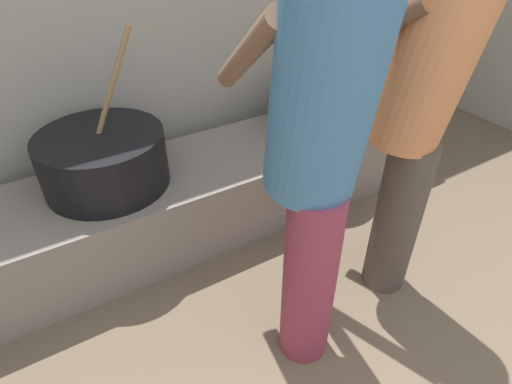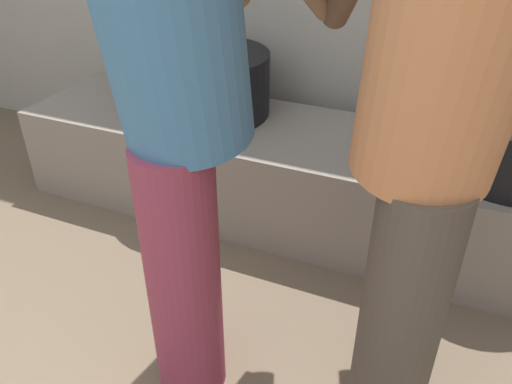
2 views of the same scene
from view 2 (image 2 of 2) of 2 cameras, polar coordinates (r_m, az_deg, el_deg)
hearth_ledge at (r=2.15m, az=8.74°, el=0.92°), size 2.78×0.60×0.41m
cooking_pot_secondary at (r=2.25m, az=-6.01°, el=12.14°), size 0.58×0.58×0.72m
cook_in_blue_shirt at (r=1.13m, az=-9.13°, el=12.26°), size 0.43×0.71×1.62m
cook_in_orange_shirt at (r=1.06m, az=19.68°, el=8.27°), size 0.57×0.73×1.59m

